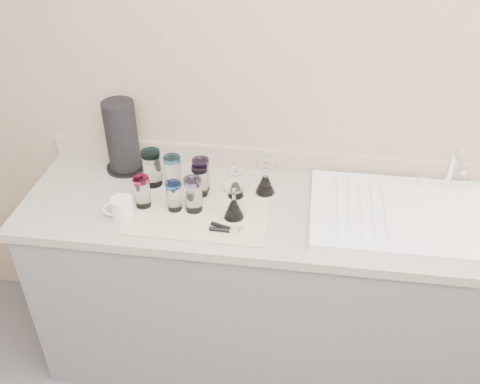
# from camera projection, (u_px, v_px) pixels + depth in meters

# --- Properties ---
(room_envelope) EXTENTS (3.54, 3.50, 2.52)m
(room_envelope) POSITION_uv_depth(u_px,v_px,m) (224.00, 333.00, 0.79)
(room_envelope) COLOR #4F4F54
(room_envelope) RESTS_ON ground
(counter_unit) EXTENTS (2.06, 0.62, 0.90)m
(counter_unit) POSITION_uv_depth(u_px,v_px,m) (272.00, 288.00, 2.40)
(counter_unit) COLOR slate
(counter_unit) RESTS_ON ground
(sink_unit) EXTENTS (0.82, 0.50, 0.22)m
(sink_unit) POSITION_uv_depth(u_px,v_px,m) (417.00, 215.00, 2.07)
(sink_unit) COLOR white
(sink_unit) RESTS_ON counter_unit
(dish_towel) EXTENTS (0.55, 0.42, 0.01)m
(dish_towel) POSITION_uv_depth(u_px,v_px,m) (200.00, 208.00, 2.14)
(dish_towel) COLOR beige
(dish_towel) RESTS_ON counter_unit
(tumbler_teal) EXTENTS (0.08, 0.08, 0.16)m
(tumbler_teal) POSITION_uv_depth(u_px,v_px,m) (152.00, 168.00, 2.22)
(tumbler_teal) COLOR white
(tumbler_teal) RESTS_ON dish_towel
(tumbler_cyan) EXTENTS (0.07, 0.07, 0.14)m
(tumbler_cyan) POSITION_uv_depth(u_px,v_px,m) (173.00, 171.00, 2.22)
(tumbler_cyan) COLOR white
(tumbler_cyan) RESTS_ON dish_towel
(tumbler_purple) EXTENTS (0.07, 0.07, 0.14)m
(tumbler_purple) POSITION_uv_depth(u_px,v_px,m) (201.00, 175.00, 2.20)
(tumbler_purple) COLOR white
(tumbler_purple) RESTS_ON dish_towel
(tumbler_magenta) EXTENTS (0.07, 0.07, 0.13)m
(tumbler_magenta) POSITION_uv_depth(u_px,v_px,m) (142.00, 192.00, 2.11)
(tumbler_magenta) COLOR white
(tumbler_magenta) RESTS_ON dish_towel
(tumbler_blue) EXTENTS (0.06, 0.06, 0.12)m
(tumbler_blue) POSITION_uv_depth(u_px,v_px,m) (174.00, 196.00, 2.09)
(tumbler_blue) COLOR white
(tumbler_blue) RESTS_ON dish_towel
(tumbler_lavender) EXTENTS (0.07, 0.07, 0.14)m
(tumbler_lavender) POSITION_uv_depth(u_px,v_px,m) (193.00, 194.00, 2.08)
(tumbler_lavender) COLOR white
(tumbler_lavender) RESTS_ON dish_towel
(tumbler_extra) EXTENTS (0.07, 0.07, 0.13)m
(tumbler_extra) POSITION_uv_depth(u_px,v_px,m) (200.00, 181.00, 2.17)
(tumbler_extra) COLOR white
(tumbler_extra) RESTS_ON dish_towel
(goblet_back_left) EXTENTS (0.07, 0.07, 0.12)m
(goblet_back_left) POSITION_uv_depth(u_px,v_px,m) (236.00, 187.00, 2.18)
(goblet_back_left) COLOR white
(goblet_back_left) RESTS_ON dish_towel
(goblet_back_right) EXTENTS (0.08, 0.08, 0.15)m
(goblet_back_right) POSITION_uv_depth(u_px,v_px,m) (265.00, 182.00, 2.19)
(goblet_back_right) COLOR white
(goblet_back_right) RESTS_ON dish_towel
(goblet_front_left) EXTENTS (0.08, 0.08, 0.14)m
(goblet_front_left) POSITION_uv_depth(u_px,v_px,m) (234.00, 207.00, 2.06)
(goblet_front_left) COLOR white
(goblet_front_left) RESTS_ON dish_towel
(can_opener) EXTENTS (0.13, 0.06, 0.02)m
(can_opener) POSITION_uv_depth(u_px,v_px,m) (227.00, 229.00, 2.01)
(can_opener) COLOR silver
(can_opener) RESTS_ON dish_towel
(white_mug) EXTENTS (0.13, 0.10, 0.09)m
(white_mug) POSITION_uv_depth(u_px,v_px,m) (122.00, 208.00, 2.07)
(white_mug) COLOR silver
(white_mug) RESTS_ON counter_unit
(paper_towel_roll) EXTENTS (0.17, 0.17, 0.32)m
(paper_towel_roll) POSITION_uv_depth(u_px,v_px,m) (122.00, 137.00, 2.30)
(paper_towel_roll) COLOR black
(paper_towel_roll) RESTS_ON counter_unit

